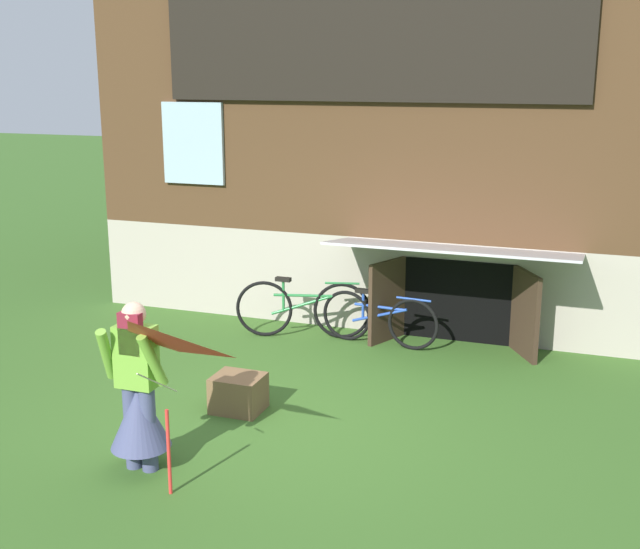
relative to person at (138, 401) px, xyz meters
The scene contains 7 objects.
ground_plane 1.66m from the person, 63.23° to the left, with size 60.00×60.00×0.00m, color #386023.
log_house 7.24m from the person, 84.30° to the left, with size 7.80×6.28×5.08m.
person is the anchor object (origin of this frame).
kite 0.82m from the person, 60.77° to the right, with size 0.90×0.97×1.40m.
bicycle_blue 4.01m from the person, 74.72° to the left, with size 1.54×0.19×0.70m.
bicycle_green 3.83m from the person, 89.32° to the left, with size 1.70×0.48×0.80m.
wooden_crate 1.50m from the person, 79.59° to the left, with size 0.50×0.42×0.37m, color brown.
Camera 1 is at (2.93, -6.90, 3.36)m, focal length 45.45 mm.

